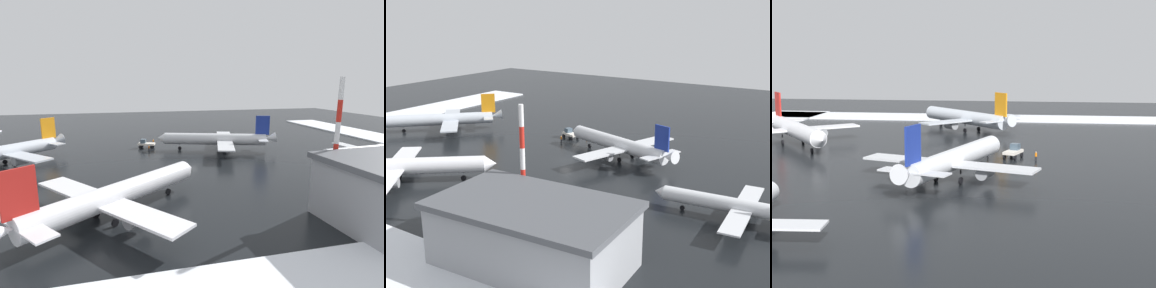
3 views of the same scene
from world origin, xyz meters
TOP-DOWN VIEW (x-y plane):
  - ground_plane at (0.00, 0.00)m, footprint 240.00×240.00m
  - snow_bank_left at (-67.00, 0.00)m, footprint 14.00×116.00m
  - airplane_parked_starboard at (9.04, 7.87)m, footprint 31.51×26.55m
  - airplane_foreground_jet at (-17.44, -27.81)m, footprint 27.56×24.96m
  - airplane_far_rear at (-42.23, 3.44)m, footprint 25.45×25.48m
  - pushback_tug at (-9.61, 15.81)m, footprint 5.07×3.58m
  - ground_crew_beside_wing at (-9.15, 11.25)m, footprint 0.36×0.36m
  - ground_crew_by_nose_gear at (-7.05, 19.72)m, footprint 0.36×0.36m

SIDE VIEW (x-z plane):
  - ground_plane at x=0.00m, z-range 0.00..0.00m
  - snow_bank_left at x=-67.00m, z-range 0.00..0.40m
  - ground_crew_beside_wing at x=-9.15m, z-range 0.12..1.83m
  - ground_crew_by_nose_gear at x=-7.05m, z-range 0.12..1.83m
  - pushback_tug at x=-9.61m, z-range 0.03..2.53m
  - airplane_parked_starboard at x=9.04m, z-range -1.63..7.97m
  - airplane_far_rear at x=-42.23m, z-range -1.64..8.02m
  - airplane_foreground_jet at x=-17.44m, z-range -1.67..8.17m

